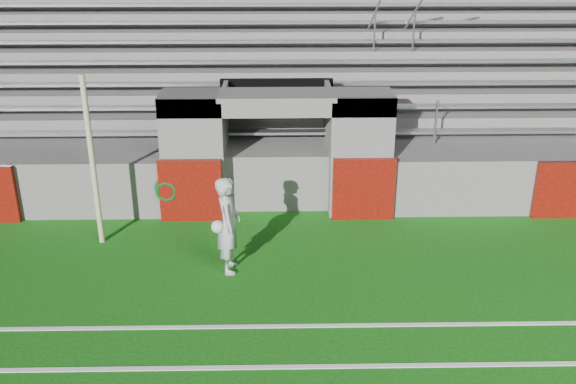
{
  "coord_description": "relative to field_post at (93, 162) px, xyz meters",
  "views": [
    {
      "loc": [
        -0.01,
        -9.39,
        5.75
      ],
      "look_at": [
        0.2,
        1.8,
        1.1
      ],
      "focal_mm": 40.0,
      "sensor_mm": 36.0,
      "label": 1
    }
  ],
  "objects": [
    {
      "name": "goalkeeper_with_ball",
      "position": [
        2.59,
        -1.17,
        -0.77
      ],
      "size": [
        0.53,
        0.67,
        1.78
      ],
      "color": "#A2A8AB",
      "rests_on": "ground"
    },
    {
      "name": "stadium_structure",
      "position": [
        3.47,
        5.99,
        -0.17
      ],
      "size": [
        26.0,
        8.48,
        5.42
      ],
      "color": "#5A5755",
      "rests_on": "ground"
    },
    {
      "name": "field_post",
      "position": [
        0.0,
        0.0,
        0.0
      ],
      "size": [
        0.11,
        0.11,
        3.32
      ],
      "primitive_type": "cylinder",
      "color": "#B4AE86",
      "rests_on": "ground"
    },
    {
      "name": "ground",
      "position": [
        3.46,
        -1.98,
        -1.66
      ],
      "size": [
        90.0,
        90.0,
        0.0
      ],
      "primitive_type": "plane",
      "color": "#10530D",
      "rests_on": "ground"
    },
    {
      "name": "hose_coil",
      "position": [
        1.16,
        0.95,
        -0.95
      ],
      "size": [
        0.49,
        0.14,
        0.54
      ],
      "color": "#0D4418",
      "rests_on": "ground"
    }
  ]
}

